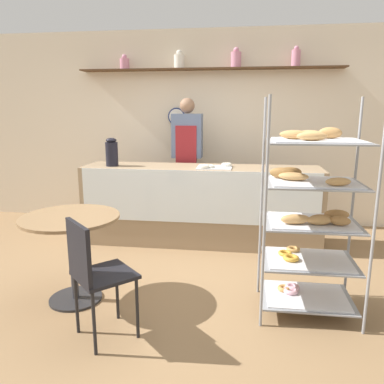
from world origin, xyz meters
name	(u,v)px	position (x,y,z in m)	size (l,w,h in m)	color
ground_plane	(186,285)	(0.00, 0.00, 0.00)	(14.00, 14.00, 0.00)	olive
back_wall	(209,128)	(0.00, 2.18, 1.37)	(10.00, 0.30, 2.70)	beige
display_counter	(201,205)	(0.00, 1.19, 0.48)	(2.85, 0.61, 0.95)	#937A5B
pastry_rack	(310,214)	(1.03, -0.32, 0.83)	(0.77, 0.57, 1.72)	gray
person_worker	(187,159)	(-0.24, 1.70, 0.97)	(0.39, 0.23, 1.77)	#282833
cafe_table	(71,237)	(-0.91, -0.40, 0.58)	(0.81, 0.81, 0.76)	#262628
cafe_chair	(93,268)	(-0.50, -0.93, 0.55)	(0.54, 0.54, 0.89)	black
coffee_carafe	(112,152)	(-1.07, 1.10, 1.12)	(0.15, 0.15, 0.34)	black
donut_tray_counter	(214,167)	(0.16, 1.11, 0.97)	(0.40, 0.34, 0.05)	silver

